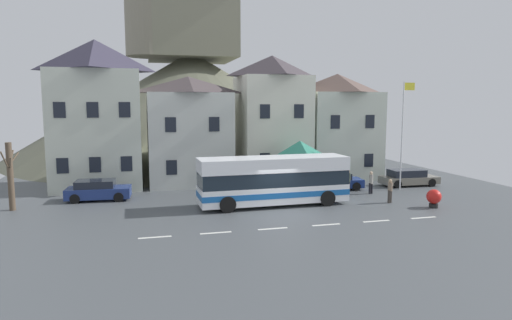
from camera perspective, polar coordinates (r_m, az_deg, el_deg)
The scene contains 18 objects.
ground_plane at distance 26.35m, azimuth 3.58°, elevation -7.04°, with size 40.00×60.00×0.07m.
townhouse_00 at distance 36.77m, azimuth -19.76°, elevation 5.58°, with size 6.50×6.75×11.37m.
townhouse_01 at distance 36.06m, azimuth -8.60°, elevation 3.73°, with size 6.50×5.13×8.63m.
townhouse_02 at distance 37.61m, azimuth 2.07°, elevation 5.35°, with size 5.58×5.58×10.48m.
townhouse_03 at distance 40.12m, azimuth 10.32°, elevation 4.36°, with size 6.23×6.28×9.10m.
hilltop_castle at distance 56.34m, azimuth -8.29°, elevation 7.51°, with size 43.85×43.85×21.97m.
transit_bus at distance 28.30m, azimuth 2.25°, elevation -2.73°, with size 9.66×2.82×3.11m.
bus_shelter at distance 32.48m, azimuth 5.67°, elevation 1.22°, with size 3.60×3.60×3.81m.
parked_car_00 at distance 31.79m, azimuth -19.69°, elevation -3.69°, with size 4.26×2.15×1.37m.
parked_car_01 at distance 34.45m, azimuth 10.27°, elevation -2.66°, with size 4.02×2.37×1.24m.
parked_car_02 at distance 37.27m, azimuth 19.01°, elevation -2.17°, with size 4.56×2.01×1.30m.
pedestrian_00 at distance 33.07m, azimuth 14.58°, elevation -2.76°, with size 0.34×0.28×1.64m.
pedestrian_01 at distance 30.39m, azimuth 16.88°, elevation -3.78°, with size 0.36×0.31×1.58m.
pedestrian_02 at distance 32.87m, azimuth 11.76°, elevation -2.56°, with size 0.36×0.37×1.70m.
public_bench at distance 35.20m, azimuth 4.01°, elevation -2.59°, with size 1.77×0.48×0.87m.
flagpole at distance 35.00m, azimuth 18.42°, elevation 3.86°, with size 0.95×0.10×8.11m.
harbour_buoy at distance 29.93m, azimuth 21.93°, elevation -4.49°, with size 0.91×0.91×1.16m.
bare_tree_00 at distance 30.67m, azimuth -29.07°, elevation -1.74°, with size 0.69×2.47×4.17m.
Camera 1 is at (-7.97, -24.27, 6.43)m, focal length 31.06 mm.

